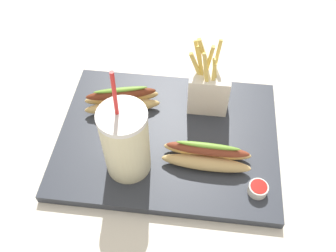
% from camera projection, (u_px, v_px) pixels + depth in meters
% --- Properties ---
extents(ground_plane, '(2.40, 2.40, 0.02)m').
position_uv_depth(ground_plane, '(168.00, 143.00, 0.81)').
color(ground_plane, silver).
extents(food_tray, '(0.46, 0.35, 0.02)m').
position_uv_depth(food_tray, '(168.00, 138.00, 0.79)').
color(food_tray, '#2D333D').
rests_on(food_tray, ground_plane).
extents(soda_cup, '(0.09, 0.09, 0.26)m').
position_uv_depth(soda_cup, '(126.00, 142.00, 0.67)').
color(soda_cup, beige).
rests_on(soda_cup, food_tray).
extents(fries_basket, '(0.09, 0.08, 0.18)m').
position_uv_depth(fries_basket, '(209.00, 87.00, 0.80)').
color(fries_basket, white).
rests_on(fries_basket, food_tray).
extents(hot_dog_1, '(0.17, 0.10, 0.06)m').
position_uv_depth(hot_dog_1, '(122.00, 100.00, 0.82)').
color(hot_dog_1, tan).
rests_on(hot_dog_1, food_tray).
extents(hot_dog_2, '(0.18, 0.07, 0.06)m').
position_uv_depth(hot_dog_2, '(207.00, 155.00, 0.72)').
color(hot_dog_2, '#DBB775').
rests_on(hot_dog_2, food_tray).
extents(ketchup_cup_1, '(0.04, 0.04, 0.02)m').
position_uv_depth(ketchup_cup_1, '(258.00, 189.00, 0.69)').
color(ketchup_cup_1, white).
rests_on(ketchup_cup_1, food_tray).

